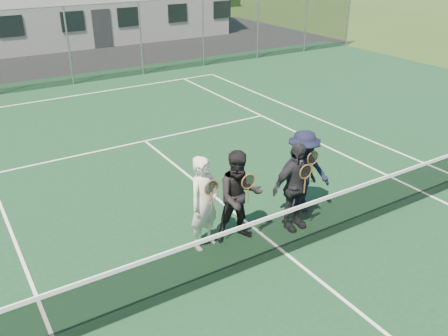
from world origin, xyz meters
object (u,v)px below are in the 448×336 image
Objects in this scene: player_c at (295,187)px; tennis_net at (288,230)px; player_b at (239,197)px; player_a at (204,203)px; player_d at (302,172)px.

tennis_net is at bearing -135.59° from player_c.
player_c is (1.12, -0.23, 0.00)m from player_b.
player_b is 1.14m from player_c.
player_a and player_c have the same top height.
player_b is at bearing -174.12° from player_d.
player_c is at bearing -11.74° from player_b.
player_d is at bearing 37.22° from player_c.
tennis_net is 6.49× the size of player_c.
player_d is (2.32, 0.04, -0.00)m from player_a.
tennis_net is 1.56m from player_a.
player_d is at bearing 5.88° from player_b.
player_b is 1.00× the size of player_c.
player_b is at bearing -11.39° from player_a.
player_b reaches higher than tennis_net.
player_c is at bearing -142.78° from player_d.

